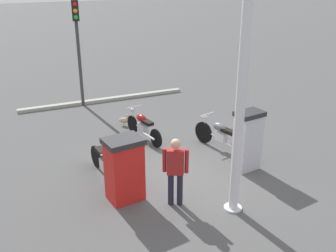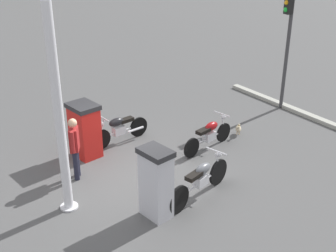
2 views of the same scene
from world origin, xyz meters
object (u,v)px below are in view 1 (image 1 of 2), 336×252
motorcycle_extra (143,125)px  canopy_support_pole (240,116)px  motorcycle_far_pump (105,161)px  roadside_traffic_light (77,36)px  attendant_person (175,168)px  fuel_pump_far (124,169)px  fuel_pump_near (247,140)px  motorcycle_near_pump (221,135)px  wandering_duck (124,120)px

motorcycle_extra → canopy_support_pole: (-4.39, -0.33, 1.73)m
motorcycle_far_pump → roadside_traffic_light: (5.83, -0.90, 2.20)m
motorcycle_far_pump → attendant_person: (-1.82, -1.04, 0.45)m
fuel_pump_far → motorcycle_extra: size_ratio=0.78×
fuel_pump_near → canopy_support_pole: size_ratio=0.35×
fuel_pump_far → canopy_support_pole: (-1.43, -1.99, 1.42)m
motorcycle_near_pump → canopy_support_pole: canopy_support_pole is taller
fuel_pump_far → canopy_support_pole: canopy_support_pole is taller
fuel_pump_far → canopy_support_pole: bearing=-125.6°
motorcycle_extra → motorcycle_near_pump: bearing=-135.5°
motorcycle_far_pump → roadside_traffic_light: 6.30m
motorcycle_far_pump → motorcycle_extra: 2.57m
attendant_person → wandering_duck: bearing=-6.6°
canopy_support_pole → motorcycle_near_pump: bearing=-27.8°
attendant_person → canopy_support_pole: canopy_support_pole is taller
roadside_traffic_light → wandering_duck: bearing=-164.9°
motorcycle_near_pump → motorcycle_extra: (1.75, 1.72, -0.02)m
wandering_duck → attendant_person: bearing=173.4°
motorcycle_near_pump → roadside_traffic_light: (5.73, 2.60, 2.20)m
fuel_pump_far → motorcycle_near_pump: (1.21, -3.38, -0.29)m
fuel_pump_near → motorcycle_far_pump: 3.67m
motorcycle_near_pump → wandering_duck: (3.07, 1.88, -0.27)m
motorcycle_near_pump → roadside_traffic_light: roadside_traffic_light is taller
canopy_support_pole → motorcycle_far_pump: bearing=39.8°
roadside_traffic_light → motorcycle_near_pump: bearing=-155.6°
motorcycle_far_pump → canopy_support_pole: canopy_support_pole is taller
roadside_traffic_light → motorcycle_far_pump: bearing=171.2°
motorcycle_near_pump → canopy_support_pole: bearing=152.2°
motorcycle_near_pump → wandering_duck: motorcycle_near_pump is taller
motorcycle_extra → attendant_person: (-3.68, 0.74, 0.46)m
motorcycle_extra → wandering_duck: motorcycle_extra is taller
fuel_pump_far → canopy_support_pole: size_ratio=0.33×
fuel_pump_near → fuel_pump_far: bearing=90.0°
wandering_duck → motorcycle_extra: bearing=-173.0°
motorcycle_far_pump → wandering_duck: (3.17, -1.62, -0.27)m
roadside_traffic_light → fuel_pump_near: bearing=-159.6°
roadside_traffic_light → attendant_person: bearing=-178.9°
fuel_pump_far → motorcycle_near_pump: size_ratio=0.70×
motorcycle_near_pump → motorcycle_far_pump: motorcycle_near_pump is taller
motorcycle_far_pump → attendant_person: size_ratio=1.19×
motorcycle_extra → attendant_person: size_ratio=1.20×
fuel_pump_near → wandering_duck: 4.71m
motorcycle_extra → roadside_traffic_light: 4.64m
fuel_pump_far → motorcycle_far_pump: size_ratio=0.79×
canopy_support_pole → attendant_person: bearing=56.3°
roadside_traffic_light → canopy_support_pole: bearing=-171.8°
motorcycle_extra → attendant_person: bearing=168.7°
fuel_pump_far → roadside_traffic_light: (6.94, -0.78, 1.91)m
motorcycle_far_pump → canopy_support_pole: bearing=-140.2°
roadside_traffic_light → motorcycle_extra: bearing=-167.5°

